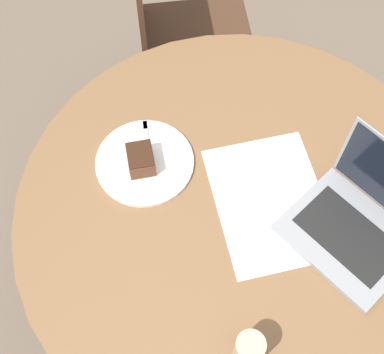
{
  "coord_description": "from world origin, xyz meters",
  "views": [
    {
      "loc": [
        0.59,
        -0.1,
        2.01
      ],
      "look_at": [
        -0.06,
        -0.13,
        0.79
      ],
      "focal_mm": 50.0,
      "sensor_mm": 36.0,
      "label": 1
    }
  ],
  "objects": [
    {
      "name": "plate",
      "position": [
        -0.11,
        -0.26,
        0.76
      ],
      "size": [
        0.27,
        0.27,
        0.01
      ],
      "color": "white",
      "rests_on": "dining_table"
    },
    {
      "name": "fork",
      "position": [
        -0.17,
        -0.26,
        0.77
      ],
      "size": [
        0.17,
        0.05,
        0.0
      ],
      "rotation": [
        0.0,
        0.0,
        9.6
      ],
      "color": "silver",
      "rests_on": "plate"
    },
    {
      "name": "dining_table",
      "position": [
        0.0,
        0.0,
        0.61
      ],
      "size": [
        1.18,
        1.18,
        0.75
      ],
      "color": "brown",
      "rests_on": "ground_plane"
    },
    {
      "name": "chair",
      "position": [
        -0.8,
        -0.23,
        0.5
      ],
      "size": [
        0.49,
        0.49,
        0.96
      ],
      "rotation": [
        0.0,
        0.0,
        6.47
      ],
      "color": "#472D1E",
      "rests_on": "ground_plane"
    },
    {
      "name": "laptop",
      "position": [
        0.05,
        0.29,
        0.79
      ],
      "size": [
        0.39,
        0.39,
        0.25
      ],
      "rotation": [
        0.0,
        0.0,
        3.96
      ],
      "color": "gray",
      "rests_on": "dining_table"
    },
    {
      "name": "ground_plane",
      "position": [
        0.0,
        0.0,
        0.0
      ],
      "size": [
        12.0,
        12.0,
        0.0
      ],
      "primitive_type": "plane",
      "color": "#6B5B4C"
    },
    {
      "name": "cake_slice",
      "position": [
        -0.1,
        -0.27,
        0.79
      ],
      "size": [
        0.1,
        0.09,
        0.06
      ],
      "rotation": [
        0.0,
        0.0,
        3.39
      ],
      "color": "brown",
      "rests_on": "plate"
    },
    {
      "name": "paper_document",
      "position": [
        -0.02,
        0.08,
        0.75
      ],
      "size": [
        0.44,
        0.37,
        0.0
      ],
      "rotation": [
        0.0,
        0.0,
        0.28
      ],
      "color": "white",
      "rests_on": "dining_table"
    },
    {
      "name": "coffee_glass",
      "position": [
        0.37,
        0.02,
        0.81
      ],
      "size": [
        0.07,
        0.07,
        0.11
      ],
      "color": "#C6AD89",
      "rests_on": "dining_table"
    }
  ]
}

